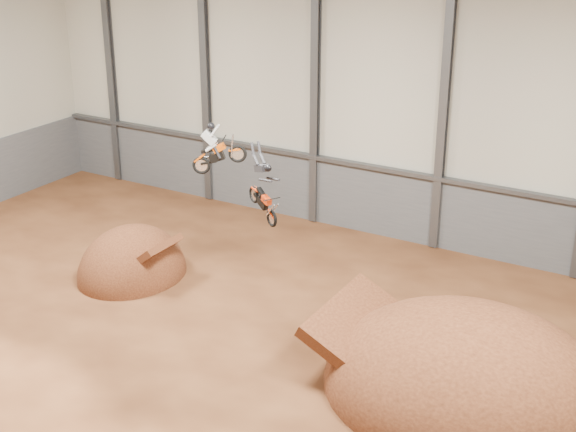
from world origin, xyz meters
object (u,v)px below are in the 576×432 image
object	(u,v)px
landing_ramp	(466,393)
takeoff_ramp	(133,275)
fmx_rider_a	(222,143)
fmx_rider_b	(261,183)

from	to	relation	value
landing_ramp	takeoff_ramp	bearing A→B (deg)	175.21
takeoff_ramp	landing_ramp	bearing A→B (deg)	-4.79
fmx_rider_a	landing_ramp	bearing A→B (deg)	-37.84
landing_ramp	fmx_rider_b	world-z (taller)	fmx_rider_b
landing_ramp	fmx_rider_a	size ratio (longest dim) A/B	4.29
fmx_rider_b	takeoff_ramp	bearing A→B (deg)	-163.78
fmx_rider_a	fmx_rider_b	distance (m)	4.98
fmx_rider_b	fmx_rider_a	bearing A→B (deg)	169.96
landing_ramp	fmx_rider_b	distance (m)	10.20
fmx_rider_a	fmx_rider_b	xyz separation A→B (m)	(3.86, -3.14, -0.10)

